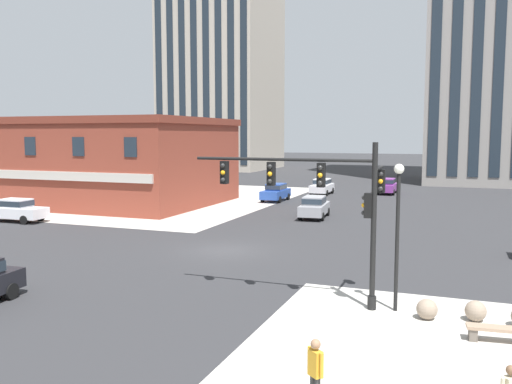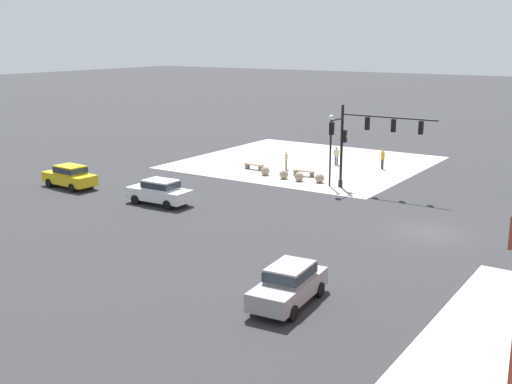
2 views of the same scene
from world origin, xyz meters
The scene contains 14 objects.
ground_plane centered at (0.00, 0.00, 0.00)m, with size 320.00×320.00×0.00m, color #2D2D30.
sidewalk_far_corner centered at (-20.00, 20.00, 0.00)m, with size 32.00×32.00×0.02m, color #B7B2A8.
traffic_signal_main centered at (7.53, -7.31, 4.01)m, with size 7.20×2.09×6.10m.
bollard_sphere_curb_a centered at (11.13, -7.89, 0.36)m, with size 0.72×0.72×0.72m, color gray.
bollard_sphere_curb_b centered at (12.70, -7.49, 0.36)m, with size 0.72×0.72×0.72m, color gray.
bench_near_signal centered at (13.29, -9.31, 0.33)m, with size 1.84×0.66×0.49m.
pedestrian_near_bench centered at (9.14, -15.44, 1.00)m, with size 0.45×0.37×1.74m.
street_lamp_corner_near centered at (10.00, -7.34, 3.35)m, with size 0.36×0.36×5.34m.
car_main_northbound_near centered at (-18.40, 3.56, 0.92)m, with size 4.46×2.01×1.68m.
car_main_southbound_far centered at (4.47, 32.63, 0.92)m, with size 1.91×4.41×1.68m.
car_cross_westbound centered at (1.54, 13.14, 0.92)m, with size 2.18×4.54×1.68m.
car_parked_curb centered at (-1.97, 29.53, 0.92)m, with size 1.91×4.41×1.68m.
car_cross_far centered at (-4.70, 22.24, 0.92)m, with size 1.92×4.42×1.68m.
storefront_block_near_corner centered at (-18.62, 15.64, 3.93)m, with size 19.63×15.69×7.84m.
Camera 1 is at (12.14, -27.08, 6.36)m, focal length 38.24 mm.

